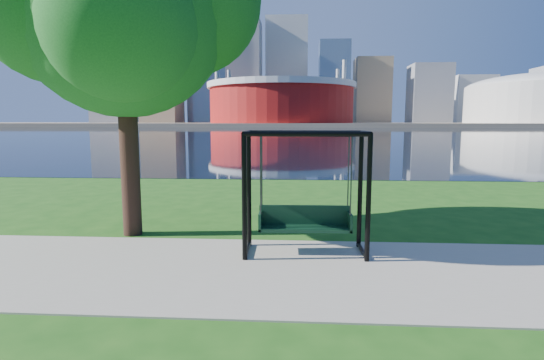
{
  "coord_description": "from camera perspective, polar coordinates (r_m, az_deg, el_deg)",
  "views": [
    {
      "loc": [
        0.48,
        -8.02,
        2.75
      ],
      "look_at": [
        -0.04,
        0.0,
        1.65
      ],
      "focal_mm": 28.0,
      "sensor_mm": 36.0,
      "label": 1
    }
  ],
  "objects": [
    {
      "name": "path",
      "position": [
        8.02,
        0.09,
        -12.12
      ],
      "size": [
        120.0,
        4.0,
        0.03
      ],
      "primitive_type": "cube",
      "color": "#9E937F",
      "rests_on": "ground"
    },
    {
      "name": "swing",
      "position": [
        8.78,
        4.47,
        -2.08
      ],
      "size": [
        2.54,
        1.15,
        2.57
      ],
      "rotation": [
        0.0,
        0.0,
        0.03
      ],
      "color": "black",
      "rests_on": "ground"
    },
    {
      "name": "park_tree",
      "position": [
        11.14,
        -19.6,
        21.32
      ],
      "size": [
        6.3,
        5.69,
        7.82
      ],
      "color": "black",
      "rests_on": "ground"
    },
    {
      "name": "ground",
      "position": [
        8.49,
        0.31,
        -11.07
      ],
      "size": [
        900.0,
        900.0,
        0.0
      ],
      "primitive_type": "plane",
      "color": "#1E5114",
      "rests_on": "ground"
    },
    {
      "name": "skyline",
      "position": [
        329.12,
        2.96,
        13.62
      ],
      "size": [
        392.0,
        66.0,
        96.5
      ],
      "color": "gray",
      "rests_on": "far_bank"
    },
    {
      "name": "far_bank",
      "position": [
        314.03,
        3.67,
        7.51
      ],
      "size": [
        900.0,
        228.0,
        2.0
      ],
      "primitive_type": "cube",
      "color": "#937F60",
      "rests_on": "ground"
    },
    {
      "name": "river",
      "position": [
        110.06,
        3.49,
        6.41
      ],
      "size": [
        900.0,
        180.0,
        0.02
      ],
      "primitive_type": "cube",
      "color": "black",
      "rests_on": "ground"
    },
    {
      "name": "stadium",
      "position": [
        243.52,
        1.27,
        10.55
      ],
      "size": [
        83.0,
        83.0,
        32.0
      ],
      "color": "maroon",
      "rests_on": "far_bank"
    }
  ]
}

